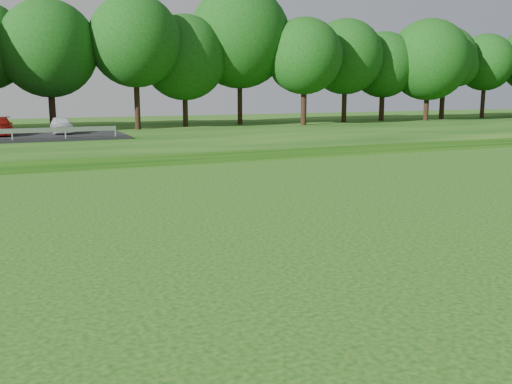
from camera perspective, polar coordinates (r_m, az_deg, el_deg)
name	(u,v)px	position (r m, az deg, el deg)	size (l,w,h in m)	color
berm	(262,132)	(47.84, 0.62, 6.02)	(130.00, 30.00, 0.60)	#0E3D0B
walking_path	(356,153)	(35.64, 9.96, 3.89)	(130.00, 1.60, 0.04)	gray
treeline	(244,39)	(51.54, -1.26, 15.01)	(104.00, 7.00, 15.00)	#0E3D0E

